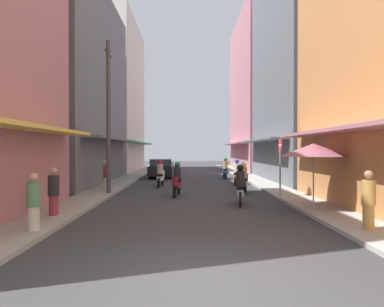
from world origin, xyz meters
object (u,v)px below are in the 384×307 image
(motorbike_white, at_px, (161,175))
(motorbike_orange, at_px, (237,173))
(pedestrian_far, at_px, (54,193))
(parked_car, at_px, (162,168))
(pedestrian_midway, at_px, (107,173))
(motorbike_maroon, at_px, (177,181))
(utility_pole, at_px, (108,116))
(motorbike_silver, at_px, (240,187))
(motorbike_green, at_px, (177,167))
(pedestrian_foreground, at_px, (34,204))
(motorbike_blue, at_px, (225,169))
(street_sign_no_entry, at_px, (280,160))
(motorbike_black, at_px, (244,179))
(vendor_umbrella, at_px, (314,150))
(pedestrian_crossing, at_px, (369,203))

(motorbike_white, bearing_deg, motorbike_orange, 11.94)
(pedestrian_far, bearing_deg, parked_car, 81.98)
(pedestrian_midway, bearing_deg, motorbike_maroon, -23.83)
(utility_pole, bearing_deg, motorbike_silver, -25.35)
(motorbike_green, height_order, utility_pole, utility_pole)
(motorbike_silver, bearing_deg, pedestrian_foreground, -142.09)
(pedestrian_midway, height_order, pedestrian_far, pedestrian_midway)
(pedestrian_foreground, bearing_deg, motorbike_orange, 60.00)
(motorbike_blue, xyz_separation_m, street_sign_no_entry, (1.25, -10.30, 1.01))
(motorbike_black, height_order, pedestrian_far, pedestrian_far)
(vendor_umbrella, bearing_deg, parked_car, 113.92)
(motorbike_silver, height_order, pedestrian_far, pedestrian_far)
(pedestrian_foreground, bearing_deg, street_sign_no_entry, 37.40)
(motorbike_silver, relative_size, utility_pole, 0.25)
(motorbike_blue, bearing_deg, pedestrian_midway, -132.51)
(pedestrian_far, bearing_deg, motorbike_silver, 23.24)
(motorbike_maroon, bearing_deg, motorbike_black, 12.87)
(motorbike_white, relative_size, vendor_umbrella, 0.76)
(motorbike_black, bearing_deg, motorbike_green, 103.67)
(utility_pole, bearing_deg, pedestrian_crossing, -42.11)
(motorbike_maroon, bearing_deg, motorbike_blue, 70.29)
(motorbike_orange, bearing_deg, motorbike_silver, -97.65)
(parked_car, bearing_deg, utility_pole, -99.75)
(motorbike_black, bearing_deg, utility_pole, -175.23)
(pedestrian_foreground, relative_size, street_sign_no_entry, 0.60)
(motorbike_black, bearing_deg, pedestrian_midway, 172.87)
(motorbike_blue, bearing_deg, motorbike_black, -90.13)
(motorbike_black, height_order, street_sign_no_entry, street_sign_no_entry)
(motorbike_maroon, xyz_separation_m, pedestrian_far, (-3.68, -5.22, 0.10))
(pedestrian_far, bearing_deg, utility_pole, 85.26)
(motorbike_blue, relative_size, motorbike_maroon, 1.00)
(motorbike_green, bearing_deg, vendor_umbrella, -75.14)
(motorbike_blue, xyz_separation_m, parked_car, (-4.78, 1.13, 0.04))
(motorbike_maroon, xyz_separation_m, parked_car, (-1.49, 10.31, 0.04))
(pedestrian_foreground, bearing_deg, vendor_umbrella, 20.63)
(motorbike_green, height_order, motorbike_white, motorbike_white)
(vendor_umbrella, bearing_deg, utility_pole, 152.21)
(motorbike_green, xyz_separation_m, pedestrian_far, (-3.22, -21.31, 0.30))
(utility_pole, distance_m, street_sign_no_entry, 8.13)
(motorbike_white, relative_size, street_sign_no_entry, 0.68)
(motorbike_green, xyz_separation_m, parked_car, (-1.03, -5.78, 0.24))
(pedestrian_crossing, distance_m, utility_pole, 11.57)
(motorbike_blue, height_order, street_sign_no_entry, street_sign_no_entry)
(vendor_umbrella, bearing_deg, motorbike_orange, 98.39)
(motorbike_orange, relative_size, pedestrian_crossing, 1.07)
(pedestrian_foreground, bearing_deg, pedestrian_far, 97.82)
(motorbike_orange, xyz_separation_m, pedestrian_midway, (-7.21, -3.27, 0.23))
(motorbike_green, xyz_separation_m, pedestrian_foreground, (-2.95, -23.28, 0.28))
(pedestrian_crossing, bearing_deg, pedestrian_foreground, 179.27)
(motorbike_white, xyz_separation_m, motorbike_blue, (4.35, 5.28, 0.00))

